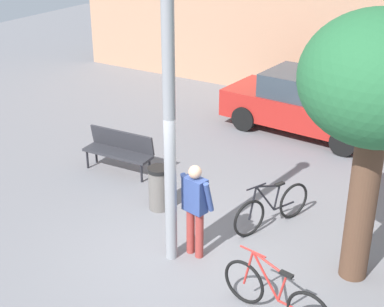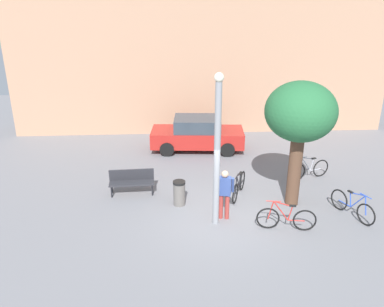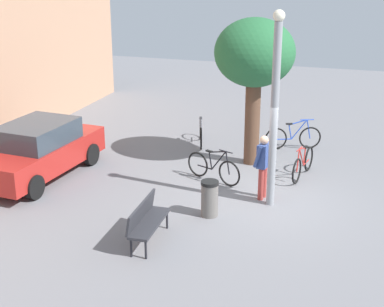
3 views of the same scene
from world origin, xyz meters
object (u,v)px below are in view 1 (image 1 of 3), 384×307
Objects in this scene: trash_bin at (159,188)px; lamppost at (169,118)px; person_by_lamppost at (195,205)px; park_bench at (119,148)px; bicycle_black at (272,208)px; bicycle_red at (275,296)px; plaza_tree at (379,85)px; parked_car_red at (307,104)px.

lamppost is at bearing -48.60° from trash_bin.
trash_bin is (-1.40, 0.98, -0.52)m from person_by_lamppost.
park_bench is 3.84m from bicycle_black.
lamppost is 3.03m from bicycle_red.
parked_car_red is at bearing 118.27° from plaza_tree.
person_by_lamppost is at bearing -161.37° from plaza_tree.
park_bench is 5.57m from bicycle_red.
lamppost is 1.10× the size of parked_car_red.
lamppost is at bearing -88.97° from parked_car_red.
lamppost is at bearing -120.32° from bicycle_black.
lamppost is 2.65× the size of bicycle_red.
plaza_tree is 2.52× the size of bicycle_black.
person_by_lamppost is 6.20m from parked_car_red.
bicycle_red reaches higher than park_bench.
bicycle_red is 1.06× the size of bicycle_black.
park_bench is at bearing 173.76° from bicycle_black.
bicycle_black is at bearing -6.24° from park_bench.
lamppost is 5.39× the size of trash_bin.
person_by_lamppost reaches higher than trash_bin.
person_by_lamppost is 3.65m from park_bench.
park_bench is 0.90× the size of bicycle_red.
bicycle_red is 2.51m from bicycle_black.
lamppost is 3.05m from plaza_tree.
parked_car_red is 4.91× the size of trash_bin.
bicycle_black is 2.20m from trash_bin.
person_by_lamppost is at bearing -86.17° from parked_car_red.
lamppost is 2.93× the size of park_bench.
bicycle_black is at bearing 13.54° from trash_bin.
parked_car_red reaches higher than park_bench.
park_bench is 5.04m from parked_car_red.
park_bench is 6.24m from plaza_tree.
lamppost reaches higher than parked_car_red.
bicycle_black reaches higher than trash_bin.
lamppost is 2.84× the size of person_by_lamppost.
park_bench is at bearing -121.98° from parked_car_red.
person_by_lamppost is 1.90× the size of trash_bin.
bicycle_black is 1.92× the size of trash_bin.
bicycle_black is at bearing -76.23° from parked_car_red.
park_bench is 0.38× the size of plaza_tree.
bicycle_red is (1.79, -0.78, -0.58)m from person_by_lamppost.
lamppost is at bearing -137.60° from person_by_lamppost.
bicycle_red is (4.88, -2.69, -0.16)m from park_bench.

